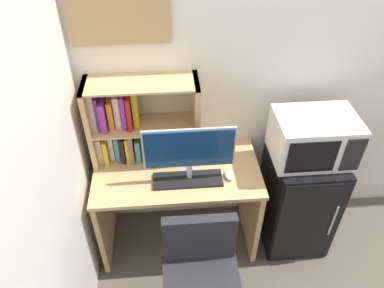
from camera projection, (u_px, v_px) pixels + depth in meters
name	position (u px, v px, depth m)	size (l,w,h in m)	color
wall_back	(379.00, 68.00, 2.48)	(6.40, 0.04, 2.60)	silver
desk	(178.00, 194.00, 2.66)	(1.13, 0.59, 0.76)	tan
hutch_bookshelf	(130.00, 123.00, 2.44)	(0.72, 0.25, 0.59)	tan
monitor	(189.00, 151.00, 2.29)	(0.58, 0.18, 0.41)	#B7B7BC
keyboard	(188.00, 180.00, 2.42)	(0.45, 0.15, 0.02)	black
computer_mouse	(229.00, 175.00, 2.44)	(0.06, 0.10, 0.03)	silver
mini_fridge	(297.00, 198.00, 2.76)	(0.46, 0.52, 0.84)	black
microwave	(314.00, 138.00, 2.39)	(0.52, 0.37, 0.31)	silver
wall_corkboard	(117.00, 2.00, 2.03)	(0.58, 0.02, 0.49)	tan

